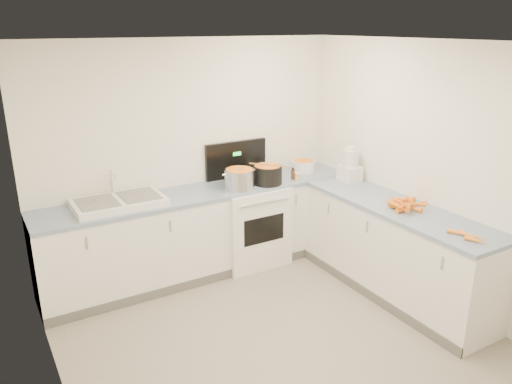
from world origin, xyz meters
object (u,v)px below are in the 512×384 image
black_pot (268,176)px  spice_jar (297,177)px  mixing_bowl (303,166)px  sink (119,202)px  extract_bottle (293,174)px  food_processor (350,166)px  stove (249,222)px  steel_pot (239,180)px

black_pot → spice_jar: (0.34, -0.07, -0.05)m
black_pot → mixing_bowl: (0.63, 0.21, -0.03)m
sink → extract_bottle: 1.97m
mixing_bowl → spice_jar: size_ratio=3.42×
mixing_bowl → food_processor: size_ratio=0.71×
stove → steel_pot: stove is taller
black_pot → spice_jar: size_ratio=3.86×
steel_pot → black_pot: steel_pot is taller
black_pot → extract_bottle: black_pot is taller
sink → spice_jar: sink is taller
extract_bottle → black_pot: bearing=-179.8°
stove → sink: bearing=179.4°
spice_jar → stove: bearing=159.2°
black_pot → extract_bottle: size_ratio=2.85×
extract_bottle → food_processor: bearing=-35.5°
spice_jar → black_pot: bearing=168.0°
stove → food_processor: 1.31m
sink → food_processor: bearing=-11.6°
sink → mixing_bowl: bearing=1.7°
stove → spice_jar: bearing=-20.8°
mixing_bowl → spice_jar: mixing_bowl is taller
steel_pot → spice_jar: (0.70, -0.07, -0.06)m
sink → mixing_bowl: size_ratio=3.06×
stove → black_pot: 0.60m
steel_pot → spice_jar: bearing=-6.1°
stove → extract_bottle: 0.74m
black_pot → spice_jar: bearing=-12.0°
stove → black_pot: stove is taller
sink → black_pot: size_ratio=2.71×
stove → mixing_bowl: (0.81, 0.08, 0.53)m
stove → black_pot: (0.17, -0.12, 0.56)m
extract_bottle → spice_jar: 0.08m
black_pot → food_processor: (0.86, -0.37, 0.08)m
steel_pot → mixing_bowl: steel_pot is taller
steel_pot → mixing_bowl: size_ratio=1.15×
sink → steel_pot: 1.28m
sink → mixing_bowl: 2.26m
extract_bottle → steel_pot: bearing=179.9°
mixing_bowl → spice_jar: (-0.29, -0.28, -0.02)m
stove → mixing_bowl: 0.97m
sink → mixing_bowl: sink is taller
steel_pot → spice_jar: size_ratio=3.93×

